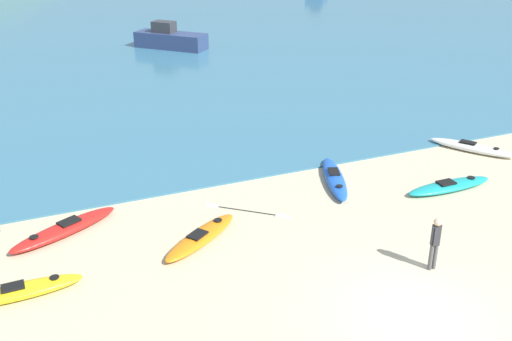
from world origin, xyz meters
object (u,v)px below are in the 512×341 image
(kayak_on_sand_3, at_px, (20,291))
(kayak_on_sand_5, at_px, (472,147))
(person_near_foreground, at_px, (435,241))
(kayak_on_sand_0, at_px, (201,237))
(loose_paddle, at_px, (247,211))
(moored_boat_1, at_px, (170,39))
(kayak_on_sand_1, at_px, (65,229))
(kayak_on_sand_4, at_px, (334,178))
(kayak_on_sand_2, at_px, (449,186))

(kayak_on_sand_3, xyz_separation_m, kayak_on_sand_5, (16.71, 3.12, 0.00))
(kayak_on_sand_5, distance_m, person_near_foreground, 9.01)
(person_near_foreground, bearing_deg, kayak_on_sand_0, 144.16)
(kayak_on_sand_0, height_order, loose_paddle, kayak_on_sand_0)
(kayak_on_sand_3, relative_size, kayak_on_sand_5, 0.98)
(kayak_on_sand_0, height_order, moored_boat_1, moored_boat_1)
(kayak_on_sand_0, bearing_deg, kayak_on_sand_1, 151.30)
(kayak_on_sand_0, bearing_deg, kayak_on_sand_4, 19.49)
(person_near_foreground, bearing_deg, kayak_on_sand_4, 86.98)
(kayak_on_sand_3, relative_size, person_near_foreground, 2.01)
(kayak_on_sand_2, relative_size, kayak_on_sand_4, 0.94)
(kayak_on_sand_1, distance_m, kayak_on_sand_5, 15.35)
(kayak_on_sand_1, xyz_separation_m, kayak_on_sand_4, (9.03, 0.00, -0.00))
(kayak_on_sand_3, relative_size, loose_paddle, 1.35)
(person_near_foreground, xyz_separation_m, loose_paddle, (-3.30, 4.89, -0.85))
(kayak_on_sand_0, distance_m, loose_paddle, 2.21)
(kayak_on_sand_1, bearing_deg, kayak_on_sand_2, -9.29)
(kayak_on_sand_1, xyz_separation_m, kayak_on_sand_3, (-1.37, -2.74, -0.00))
(moored_boat_1, xyz_separation_m, loose_paddle, (-3.89, -22.95, -0.64))
(kayak_on_sand_2, relative_size, person_near_foreground, 2.18)
(kayak_on_sand_2, bearing_deg, kayak_on_sand_5, 38.32)
(kayak_on_sand_4, height_order, loose_paddle, kayak_on_sand_4)
(kayak_on_sand_2, bearing_deg, kayak_on_sand_3, -176.97)
(person_near_foreground, distance_m, moored_boat_1, 27.85)
(kayak_on_sand_2, xyz_separation_m, moored_boat_1, (-2.99, 24.17, 0.52))
(moored_boat_1, bearing_deg, kayak_on_sand_0, -103.47)
(kayak_on_sand_3, bearing_deg, moored_boat_1, 66.77)
(loose_paddle, bearing_deg, kayak_on_sand_0, -148.53)
(kayak_on_sand_1, xyz_separation_m, kayak_on_sand_2, (12.31, -2.01, -0.02))
(kayak_on_sand_2, bearing_deg, kayak_on_sand_1, 170.71)
(moored_boat_1, bearing_deg, kayak_on_sand_4, -90.76)
(kayak_on_sand_0, xyz_separation_m, kayak_on_sand_1, (-3.54, 1.94, 0.02))
(kayak_on_sand_3, bearing_deg, kayak_on_sand_5, 10.59)
(loose_paddle, bearing_deg, kayak_on_sand_2, -10.10)
(kayak_on_sand_4, height_order, person_near_foreground, person_near_foreground)
(kayak_on_sand_0, bearing_deg, loose_paddle, 31.47)
(kayak_on_sand_0, bearing_deg, person_near_foreground, -35.84)
(kayak_on_sand_0, xyz_separation_m, kayak_on_sand_2, (8.77, -0.07, 0.01))
(kayak_on_sand_0, distance_m, kayak_on_sand_2, 8.77)
(kayak_on_sand_0, distance_m, kayak_on_sand_3, 4.97)
(kayak_on_sand_1, height_order, kayak_on_sand_2, kayak_on_sand_1)
(kayak_on_sand_3, xyz_separation_m, kayak_on_sand_4, (10.39, 2.74, -0.00))
(kayak_on_sand_2, height_order, kayak_on_sand_4, kayak_on_sand_4)
(person_near_foreground, bearing_deg, kayak_on_sand_3, 163.74)
(kayak_on_sand_4, xyz_separation_m, loose_paddle, (-3.60, -0.79, -0.14))
(kayak_on_sand_4, relative_size, moored_boat_1, 0.79)
(kayak_on_sand_5, bearing_deg, kayak_on_sand_4, -176.51)
(kayak_on_sand_1, relative_size, kayak_on_sand_5, 1.12)
(kayak_on_sand_5, distance_m, loose_paddle, 9.99)
(kayak_on_sand_0, height_order, kayak_on_sand_4, kayak_on_sand_4)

